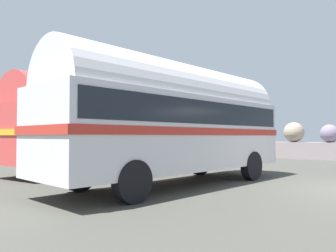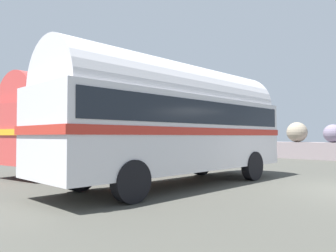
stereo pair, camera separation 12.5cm
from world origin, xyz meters
name	(u,v)px [view 1 (the left image)]	position (x,y,z in m)	size (l,w,h in m)	color
vintage_coach	(175,118)	(-4.31, -2.78, 2.05)	(2.75, 8.67, 3.70)	black
second_coach	(101,123)	(-9.53, -2.06, 2.05)	(4.03, 8.89, 3.70)	black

